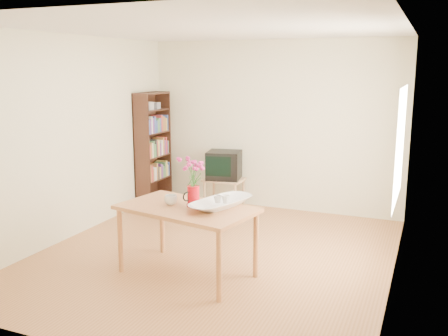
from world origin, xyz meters
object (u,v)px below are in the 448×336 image
at_px(table, 187,214).
at_px(pitcher, 193,197).
at_px(mug, 171,200).
at_px(bowl, 221,184).
at_px(television, 224,165).

bearing_deg(table, pitcher, 58.98).
bearing_deg(mug, bowl, -157.92).
xyz_separation_m(pitcher, mug, (-0.24, -0.05, -0.05)).
relative_size(table, pitcher, 6.90).
distance_m(pitcher, television, 2.64).
bearing_deg(pitcher, television, 136.18).
bearing_deg(bowl, television, 111.96).
height_order(table, pitcher, pitcher).
distance_m(mug, bowl, 0.58).
height_order(bowl, television, bowl).
distance_m(table, television, 2.68).
bearing_deg(mug, table, -172.77).
relative_size(mug, bowl, 0.26).
bearing_deg(table, bowl, 31.36).
xyz_separation_m(table, mug, (-0.19, 0.01, 0.13)).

